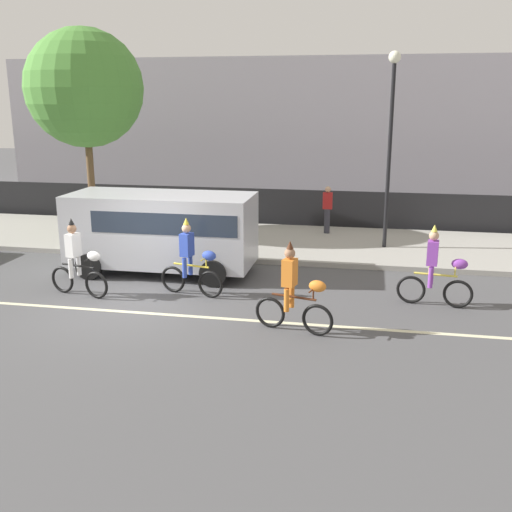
% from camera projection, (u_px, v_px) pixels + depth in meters
% --- Properties ---
extents(ground_plane, '(80.00, 80.00, 0.00)m').
position_uv_depth(ground_plane, '(133.00, 304.00, 14.01)').
color(ground_plane, '#4C4C4F').
extents(road_centre_line, '(36.00, 0.14, 0.01)m').
position_uv_depth(road_centre_line, '(124.00, 312.00, 13.53)').
color(road_centre_line, beige).
rests_on(road_centre_line, ground).
extents(sidewalk_curb, '(60.00, 5.00, 0.15)m').
position_uv_depth(sidewalk_curb, '(207.00, 239.00, 20.16)').
color(sidewalk_curb, '#9E9B93').
rests_on(sidewalk_curb, ground).
extents(fence_line, '(40.00, 0.08, 1.40)m').
position_uv_depth(fence_line, '(227.00, 206.00, 22.75)').
color(fence_line, black).
rests_on(fence_line, ground).
extents(building_backdrop, '(28.00, 8.00, 6.42)m').
position_uv_depth(building_backdrop, '(313.00, 128.00, 29.83)').
color(building_backdrop, '#99939E').
rests_on(building_backdrop, ground).
extents(parade_cyclist_zebra, '(1.69, 0.59, 1.92)m').
position_uv_depth(parade_cyclist_zebra, '(78.00, 262.00, 14.44)').
color(parade_cyclist_zebra, black).
rests_on(parade_cyclist_zebra, ground).
extents(parade_cyclist_cobalt, '(1.69, 0.57, 1.92)m').
position_uv_depth(parade_cyclist_cobalt, '(191.00, 262.00, 14.47)').
color(parade_cyclist_cobalt, black).
rests_on(parade_cyclist_cobalt, ground).
extents(parade_cyclist_orange, '(1.68, 0.60, 1.92)m').
position_uv_depth(parade_cyclist_orange, '(295.00, 293.00, 12.18)').
color(parade_cyclist_orange, black).
rests_on(parade_cyclist_orange, ground).
extents(parade_cyclist_purple, '(1.71, 0.51, 1.92)m').
position_uv_depth(parade_cyclist_purple, '(436.00, 271.00, 13.72)').
color(parade_cyclist_purple, black).
rests_on(parade_cyclist_purple, ground).
extents(parked_van_silver, '(5.00, 2.22, 2.18)m').
position_uv_depth(parked_van_silver, '(164.00, 227.00, 16.26)').
color(parked_van_silver, silver).
rests_on(parked_van_silver, ground).
extents(street_lamp_post, '(0.36, 0.36, 5.86)m').
position_uv_depth(street_lamp_post, '(391.00, 122.00, 17.81)').
color(street_lamp_post, black).
rests_on(street_lamp_post, sidewalk_curb).
extents(street_tree_near_lamp, '(3.85, 3.85, 6.76)m').
position_uv_depth(street_tree_near_lamp, '(85.00, 88.00, 19.54)').
color(street_tree_near_lamp, brown).
rests_on(street_tree_near_lamp, sidewalk_curb).
extents(pedestrian_onlooker, '(0.32, 0.20, 1.62)m').
position_uv_depth(pedestrian_onlooker, '(327.00, 208.00, 20.51)').
color(pedestrian_onlooker, '#33333D').
rests_on(pedestrian_onlooker, sidewalk_curb).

